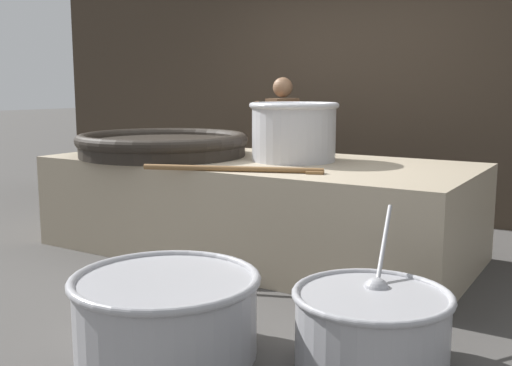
% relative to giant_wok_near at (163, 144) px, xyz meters
% --- Properties ---
extents(ground_plane, '(60.00, 60.00, 0.00)m').
position_rel_giant_wok_near_xyz_m(ground_plane, '(0.84, 0.17, -0.87)').
color(ground_plane, '#474442').
extents(back_wall, '(8.48, 0.24, 4.10)m').
position_rel_giant_wok_near_xyz_m(back_wall, '(0.84, 2.19, 1.18)').
color(back_wall, '#382D23').
rests_on(back_wall, ground_plane).
extents(hearth_platform, '(3.46, 1.57, 0.77)m').
position_rel_giant_wok_near_xyz_m(hearth_platform, '(0.84, 0.17, -0.49)').
color(hearth_platform, tan).
rests_on(hearth_platform, ground_plane).
extents(giant_wok_near, '(1.48, 1.48, 0.20)m').
position_rel_giant_wok_near_xyz_m(giant_wok_near, '(0.00, 0.00, 0.00)').
color(giant_wok_near, black).
rests_on(giant_wok_near, hearth_platform).
extents(stock_pot, '(0.72, 0.72, 0.47)m').
position_rel_giant_wok_near_xyz_m(stock_pot, '(1.13, 0.28, 0.14)').
color(stock_pot, '#B7B7BC').
rests_on(stock_pot, hearth_platform).
extents(stirring_paddle, '(1.23, 0.54, 0.04)m').
position_rel_giant_wok_near_xyz_m(stirring_paddle, '(1.12, -0.49, -0.08)').
color(stirring_paddle, brown).
rests_on(stirring_paddle, hearth_platform).
extents(cook, '(0.35, 0.54, 1.46)m').
position_rel_giant_wok_near_xyz_m(cook, '(0.38, 1.42, -0.08)').
color(cook, brown).
rests_on(cook, ground_plane).
extents(prep_bowl_vegetables, '(0.78, 1.01, 0.69)m').
position_rel_giant_wok_near_xyz_m(prep_bowl_vegetables, '(2.42, -1.31, -0.66)').
color(prep_bowl_vegetables, '#9E9EA3').
rests_on(prep_bowl_vegetables, ground_plane).
extents(prep_bowl_meat, '(0.97, 0.97, 0.42)m').
position_rel_giant_wok_near_xyz_m(prep_bowl_meat, '(1.48, -1.74, -0.64)').
color(prep_bowl_meat, '#9E9EA3').
rests_on(prep_bowl_meat, ground_plane).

